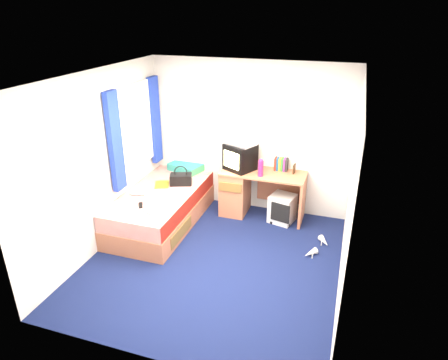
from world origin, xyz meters
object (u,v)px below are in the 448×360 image
(picture_frame, at_px, (294,169))
(white_heels, at_px, (317,247))
(bed, at_px, (162,208))
(pillow, at_px, (186,167))
(magazine, at_px, (162,184))
(remote_control, at_px, (141,205))
(pink_water_bottle, at_px, (261,169))
(towel, at_px, (157,200))
(storage_cube, at_px, (282,208))
(water_bottle, at_px, (138,193))
(aerosol_can, at_px, (259,167))
(colour_swatch_fan, at_px, (148,212))
(crt_tv, at_px, (240,157))
(desk, at_px, (246,190))
(vcr, at_px, (241,142))
(handbag, at_px, (181,179))

(picture_frame, distance_m, white_heels, 1.27)
(bed, distance_m, pillow, 0.96)
(magazine, distance_m, remote_control, 0.74)
(pink_water_bottle, relative_size, towel, 0.82)
(storage_cube, height_order, water_bottle, water_bottle)
(aerosol_can, height_order, water_bottle, aerosol_can)
(pillow, relative_size, pink_water_bottle, 2.20)
(water_bottle, xyz_separation_m, colour_swatch_fan, (0.40, -0.44, -0.03))
(magazine, relative_size, water_bottle, 1.40)
(aerosol_can, distance_m, colour_swatch_fan, 1.85)
(storage_cube, distance_m, towel, 1.95)
(crt_tv, xyz_separation_m, towel, (-0.90, -1.10, -0.37))
(remote_control, bearing_deg, pillow, 54.96)
(pillow, height_order, towel, pillow)
(aerosol_can, xyz_separation_m, towel, (-1.21, -1.09, -0.25))
(picture_frame, xyz_separation_m, aerosol_can, (-0.52, -0.13, 0.02))
(picture_frame, distance_m, magazine, 2.07)
(bed, height_order, colour_swatch_fan, colour_swatch_fan)
(remote_control, bearing_deg, desk, 14.64)
(bed, bearing_deg, aerosol_can, 28.33)
(vcr, relative_size, handbag, 1.15)
(white_heels, bearing_deg, picture_frame, 121.01)
(magazine, height_order, water_bottle, water_bottle)
(storage_cube, bearing_deg, desk, -174.31)
(aerosol_can, distance_m, handbag, 1.24)
(bed, bearing_deg, pink_water_bottle, 22.19)
(bed, relative_size, crt_tv, 3.69)
(vcr, bearing_deg, pillow, -164.85)
(colour_swatch_fan, relative_size, remote_control, 1.38)
(colour_swatch_fan, bearing_deg, magazine, 104.56)
(aerosol_can, relative_size, white_heels, 0.30)
(magazine, height_order, colour_swatch_fan, magazine)
(pillow, bearing_deg, pink_water_bottle, -13.32)
(pillow, relative_size, storage_cube, 1.23)
(bed, relative_size, magazine, 7.14)
(pillow, xyz_separation_m, crt_tv, (1.00, -0.16, 0.36))
(pink_water_bottle, bearing_deg, picture_frame, 31.28)
(crt_tv, xyz_separation_m, picture_frame, (0.83, 0.11, -0.14))
(pillow, height_order, colour_swatch_fan, pillow)
(storage_cube, bearing_deg, colour_swatch_fan, -126.99)
(bed, distance_m, handbag, 0.54)
(handbag, bearing_deg, desk, 2.65)
(bed, relative_size, aerosol_can, 11.19)
(remote_control, bearing_deg, crt_tv, 17.32)
(pillow, distance_m, magazine, 0.68)
(crt_tv, bearing_deg, aerosol_can, 25.65)
(aerosol_can, bearing_deg, colour_swatch_fan, -131.17)
(handbag, distance_m, towel, 0.72)
(storage_cube, xyz_separation_m, aerosol_can, (-0.41, 0.08, 0.62))
(storage_cube, height_order, aerosol_can, aerosol_can)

